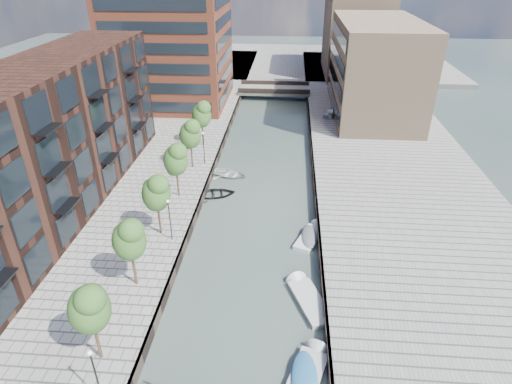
# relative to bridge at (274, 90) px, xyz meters

# --- Properties ---
(water) EXTENTS (300.00, 300.00, 0.00)m
(water) POSITION_rel_bridge_xyz_m (0.00, -32.00, -1.39)
(water) COLOR #38473F
(water) RESTS_ON ground
(quay_right) EXTENTS (20.00, 140.00, 1.00)m
(quay_right) POSITION_rel_bridge_xyz_m (16.00, -32.00, -0.89)
(quay_right) COLOR gray
(quay_right) RESTS_ON ground
(quay_wall_left) EXTENTS (0.25, 140.00, 1.00)m
(quay_wall_left) POSITION_rel_bridge_xyz_m (-6.10, -32.00, -0.89)
(quay_wall_left) COLOR #332823
(quay_wall_left) RESTS_ON ground
(quay_wall_right) EXTENTS (0.25, 140.00, 1.00)m
(quay_wall_right) POSITION_rel_bridge_xyz_m (6.10, -32.00, -0.89)
(quay_wall_right) COLOR #332823
(quay_wall_right) RESTS_ON ground
(far_closure) EXTENTS (80.00, 40.00, 1.00)m
(far_closure) POSITION_rel_bridge_xyz_m (0.00, 28.00, -0.89)
(far_closure) COLOR gray
(far_closure) RESTS_ON ground
(apartment_block) EXTENTS (8.00, 38.00, 14.00)m
(apartment_block) POSITION_rel_bridge_xyz_m (-20.00, -42.00, 6.61)
(apartment_block) COLOR black
(apartment_block) RESTS_ON quay_left
(tower) EXTENTS (18.00, 18.00, 30.00)m
(tower) POSITION_rel_bridge_xyz_m (-17.00, -7.00, 14.61)
(tower) COLOR brown
(tower) RESTS_ON quay_left
(tan_block_near) EXTENTS (12.00, 25.00, 14.00)m
(tan_block_near) POSITION_rel_bridge_xyz_m (16.00, -10.00, 6.61)
(tan_block_near) COLOR #917659
(tan_block_near) RESTS_ON quay_right
(tan_block_far) EXTENTS (12.00, 20.00, 16.00)m
(tan_block_far) POSITION_rel_bridge_xyz_m (16.00, 16.00, 7.61)
(tan_block_far) COLOR #917659
(tan_block_far) RESTS_ON quay_right
(bridge) EXTENTS (13.00, 6.00, 1.30)m
(bridge) POSITION_rel_bridge_xyz_m (0.00, 0.00, 0.00)
(bridge) COLOR gray
(bridge) RESTS_ON ground
(tree_1) EXTENTS (2.50, 2.50, 5.95)m
(tree_1) POSITION_rel_bridge_xyz_m (-8.50, -61.00, 3.92)
(tree_1) COLOR #382619
(tree_1) RESTS_ON quay_left
(tree_2) EXTENTS (2.50, 2.50, 5.95)m
(tree_2) POSITION_rel_bridge_xyz_m (-8.50, -54.00, 3.92)
(tree_2) COLOR #382619
(tree_2) RESTS_ON quay_left
(tree_3) EXTENTS (2.50, 2.50, 5.95)m
(tree_3) POSITION_rel_bridge_xyz_m (-8.50, -47.00, 3.92)
(tree_3) COLOR #382619
(tree_3) RESTS_ON quay_left
(tree_4) EXTENTS (2.50, 2.50, 5.95)m
(tree_4) POSITION_rel_bridge_xyz_m (-8.50, -40.00, 3.92)
(tree_4) COLOR #382619
(tree_4) RESTS_ON quay_left
(tree_5) EXTENTS (2.50, 2.50, 5.95)m
(tree_5) POSITION_rel_bridge_xyz_m (-8.50, -33.00, 3.92)
(tree_5) COLOR #382619
(tree_5) RESTS_ON quay_left
(tree_6) EXTENTS (2.50, 2.50, 5.95)m
(tree_6) POSITION_rel_bridge_xyz_m (-8.50, -26.00, 3.92)
(tree_6) COLOR #382619
(tree_6) RESTS_ON quay_left
(lamp_0) EXTENTS (0.24, 0.24, 4.12)m
(lamp_0) POSITION_rel_bridge_xyz_m (-7.20, -64.00, 2.12)
(lamp_0) COLOR black
(lamp_0) RESTS_ON quay_left
(lamp_1) EXTENTS (0.24, 0.24, 4.12)m
(lamp_1) POSITION_rel_bridge_xyz_m (-7.20, -48.00, 2.12)
(lamp_1) COLOR black
(lamp_1) RESTS_ON quay_left
(lamp_2) EXTENTS (0.24, 0.24, 4.12)m
(lamp_2) POSITION_rel_bridge_xyz_m (-7.20, -32.00, 2.12)
(lamp_2) COLOR black
(lamp_2) RESTS_ON quay_left
(sloop_3) EXTENTS (5.29, 4.43, 0.94)m
(sloop_3) POSITION_rel_bridge_xyz_m (-4.07, -33.11, -1.39)
(sloop_3) COLOR silver
(sloop_3) RESTS_ON ground
(sloop_4) EXTENTS (5.00, 4.11, 0.90)m
(sloop_4) POSITION_rel_bridge_xyz_m (-4.89, -38.01, -1.39)
(sloop_4) COLOR black
(sloop_4) RESTS_ON ground
(motorboat_2) EXTENTS (3.72, 5.65, 1.79)m
(motorboat_2) POSITION_rel_bridge_xyz_m (4.79, -53.56, -1.29)
(motorboat_2) COLOR beige
(motorboat_2) RESTS_ON ground
(motorboat_3) EXTENTS (3.47, 5.70, 1.80)m
(motorboat_3) POSITION_rel_bridge_xyz_m (4.61, -60.78, -1.17)
(motorboat_3) COLOR #B1B1AF
(motorboat_3) RESTS_ON ground
(motorboat_4) EXTENTS (3.20, 4.87, 1.54)m
(motorboat_4) POSITION_rel_bridge_xyz_m (5.37, -45.29, -1.20)
(motorboat_4) COLOR silver
(motorboat_4) RESTS_ON ground
(car) EXTENTS (2.75, 4.11, 1.30)m
(car) POSITION_rel_bridge_xyz_m (9.47, -12.95, 0.26)
(car) COLOR #B5B7BB
(car) RESTS_ON quay_right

